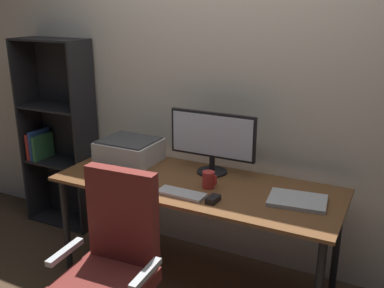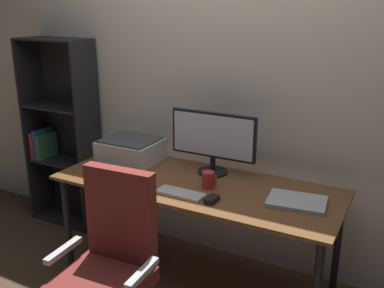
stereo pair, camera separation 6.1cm
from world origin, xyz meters
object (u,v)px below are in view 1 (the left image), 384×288
at_px(printer, 129,150).
at_px(office_chair, 111,277).
at_px(keyboard, 182,194).
at_px(mouse, 213,199).
at_px(coffee_mug, 209,180).
at_px(bookshelf, 59,135).
at_px(monitor, 212,138).
at_px(laptop, 297,200).
at_px(desk, 196,194).

distance_m(printer, office_chair, 1.05).
distance_m(keyboard, mouse, 0.20).
xyz_separation_m(coffee_mug, office_chair, (-0.23, -0.69, -0.33)).
xyz_separation_m(keyboard, coffee_mug, (0.09, 0.17, 0.04)).
xyz_separation_m(printer, bookshelf, (-0.84, 0.20, -0.06)).
bearing_deg(bookshelf, mouse, -18.32).
bearing_deg(office_chair, monitor, 77.66).
relative_size(monitor, keyboard, 2.02).
bearing_deg(monitor, keyboard, -91.62).
height_order(laptop, office_chair, office_chair).
xyz_separation_m(desk, office_chair, (-0.14, -0.72, -0.20)).
xyz_separation_m(keyboard, bookshelf, (-1.44, 0.54, 0.02)).
xyz_separation_m(desk, keyboard, (0.00, -0.20, 0.09)).
bearing_deg(printer, coffee_mug, -14.21).
relative_size(printer, bookshelf, 0.26).
bearing_deg(bookshelf, monitor, -5.43).
xyz_separation_m(printer, office_chair, (0.46, -0.87, -0.36)).
relative_size(coffee_mug, bookshelf, 0.07).
bearing_deg(printer, mouse, -23.40).
distance_m(mouse, laptop, 0.48).
bearing_deg(mouse, keyboard, -176.57).
height_order(desk, monitor, monitor).
bearing_deg(mouse, office_chair, -119.97).
distance_m(monitor, office_chair, 1.07).
xyz_separation_m(monitor, bookshelf, (-1.45, 0.14, -0.21)).
bearing_deg(monitor, laptop, -17.66).
bearing_deg(office_chair, mouse, 53.65).
bearing_deg(monitor, coffee_mug, -70.43).
height_order(keyboard, bookshelf, bookshelf).
distance_m(laptop, printer, 1.24).
bearing_deg(laptop, office_chair, -143.58).
bearing_deg(desk, bookshelf, 166.55).
distance_m(coffee_mug, laptop, 0.54).
xyz_separation_m(monitor, coffee_mug, (0.08, -0.23, -0.19)).
relative_size(keyboard, coffee_mug, 2.82).
xyz_separation_m(mouse, office_chair, (-0.34, -0.52, -0.30)).
height_order(printer, bookshelf, bookshelf).
distance_m(coffee_mug, printer, 0.72).
bearing_deg(coffee_mug, printer, 165.79).
bearing_deg(mouse, laptop, 29.35).
distance_m(desk, printer, 0.64).
relative_size(mouse, office_chair, 0.10).
bearing_deg(keyboard, desk, 91.75).
height_order(monitor, office_chair, monitor).
bearing_deg(mouse, monitor, 118.41).
bearing_deg(coffee_mug, bookshelf, 166.36).
bearing_deg(office_chair, laptop, 40.37).
bearing_deg(bookshelf, printer, -13.16).
distance_m(laptop, office_chair, 1.10).
relative_size(coffee_mug, office_chair, 0.10).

